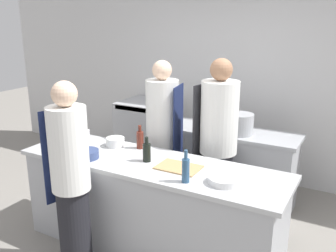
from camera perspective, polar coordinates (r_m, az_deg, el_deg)
ground_plane at (r=3.86m, az=-2.65°, el=-17.87°), size 16.00×16.00×0.00m
wall_back at (r=5.18m, az=9.69°, el=7.62°), size 8.00×0.06×2.80m
prep_counter at (r=3.62m, az=-2.75°, el=-12.00°), size 2.55×0.73×0.89m
pass_counter at (r=4.57m, az=8.40°, el=-5.93°), size 1.73×0.55×0.89m
oven_range at (r=5.52m, az=-3.12°, el=-1.31°), size 0.75×0.68×0.99m
chef_at_prep_near at (r=3.25m, az=-14.58°, el=-8.00°), size 0.37×0.36×1.69m
chef_at_stove at (r=4.11m, az=-0.82°, el=-2.02°), size 0.39×0.38×1.73m
chef_at_pass_far at (r=3.88m, az=7.62°, el=-2.96°), size 0.42×0.40×1.78m
bottle_olive_oil at (r=2.99m, az=2.71°, el=-6.64°), size 0.06×0.06×0.27m
bottle_vinegar at (r=3.41m, az=-3.26°, el=-3.93°), size 0.07×0.07×0.23m
bottle_wine at (r=3.74m, az=-14.19°, el=-2.74°), size 0.07×0.07×0.21m
bottle_cooking_oil at (r=3.97m, az=-12.38°, el=-1.52°), size 0.08×0.08×0.20m
bottle_sauce at (r=3.75m, az=-4.28°, el=-2.02°), size 0.07×0.07×0.24m
bottle_water at (r=3.64m, az=-15.03°, el=-3.03°), size 0.08×0.08×0.25m
bowl_mixing_large at (r=3.86m, az=-8.03°, el=-2.41°), size 0.19×0.19×0.09m
bowl_prep_small at (r=3.95m, az=-16.29°, el=-2.48°), size 0.16×0.16×0.09m
bowl_ceramic_blue at (r=3.58m, az=-12.31°, el=-4.21°), size 0.23×0.23×0.08m
bowl_wooden_salad at (r=3.03m, az=8.61°, el=-8.15°), size 0.26×0.26×0.05m
cutting_board at (r=3.29m, az=1.61°, el=-6.32°), size 0.38×0.26×0.01m
stockpot at (r=4.26m, az=10.91°, el=0.31°), size 0.30×0.30×0.23m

